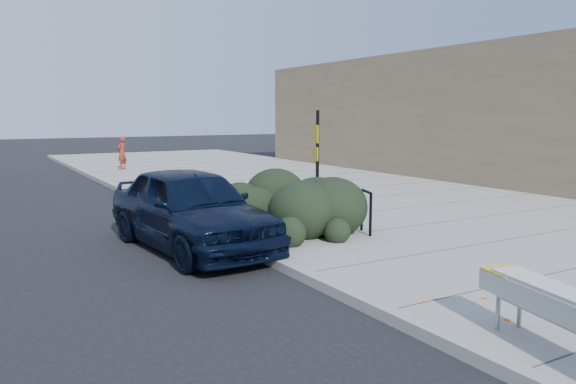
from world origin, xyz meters
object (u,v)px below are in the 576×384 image
sign_post (317,158)px  sedan_navy (191,208)px  bench (569,308)px  pedestrian (122,153)px  bike_rack (366,207)px

sign_post → sedan_navy: sign_post is taller
bench → sign_post: bearing=88.0°
pedestrian → bike_rack: bearing=49.6°
sedan_navy → sign_post: bearing=6.4°
sedan_navy → bike_rack: bearing=-22.6°
bench → sign_post: 8.07m
bike_rack → sign_post: 2.02m
sign_post → pedestrian: size_ratio=1.72×
bike_rack → sedan_navy: bearing=-178.2°
sedan_navy → pedestrian: (2.49, 15.60, 0.08)m
sign_post → pedestrian: sign_post is taller
bench → pedestrian: bearing=99.7°
bike_rack → sedan_navy: 3.67m
bench → pedestrian: (1.07, 22.69, 0.20)m
sign_post → pedestrian: bearing=104.3°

